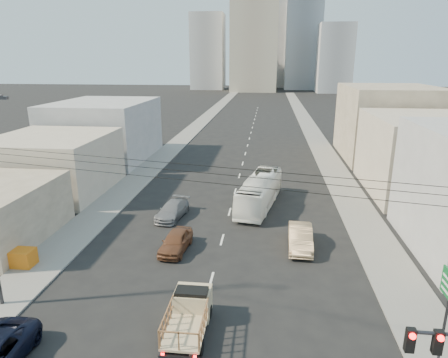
% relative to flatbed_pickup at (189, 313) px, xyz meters
% --- Properties ---
extents(sidewalk_left, '(3.50, 180.00, 0.12)m').
position_rel_flatbed_pickup_xyz_m(sidewalk_left, '(-11.34, 67.06, -1.03)').
color(sidewalk_left, slate).
rests_on(sidewalk_left, ground).
extents(sidewalk_right, '(3.50, 180.00, 0.12)m').
position_rel_flatbed_pickup_xyz_m(sidewalk_right, '(12.16, 67.06, -1.03)').
color(sidewalk_right, slate).
rests_on(sidewalk_right, ground).
extents(lane_dashes, '(0.15, 104.00, 0.01)m').
position_rel_flatbed_pickup_xyz_m(lane_dashes, '(0.41, 50.06, -1.09)').
color(lane_dashes, silver).
rests_on(lane_dashes, ground).
extents(flatbed_pickup, '(1.95, 4.41, 1.90)m').
position_rel_flatbed_pickup_xyz_m(flatbed_pickup, '(0.00, 0.00, 0.00)').
color(flatbed_pickup, tan).
rests_on(flatbed_pickup, ground).
extents(city_bus, '(4.34, 10.71, 2.91)m').
position_rel_flatbed_pickup_xyz_m(city_bus, '(3.09, 18.91, 0.36)').
color(city_bus, white).
rests_on(city_bus, ground).
extents(sedan_brown, '(2.09, 4.42, 1.46)m').
position_rel_flatbed_pickup_xyz_m(sedan_brown, '(-2.74, 8.87, -0.36)').
color(sedan_brown, brown).
rests_on(sedan_brown, ground).
extents(sedan_tan, '(1.84, 4.90, 1.60)m').
position_rel_flatbed_pickup_xyz_m(sedan_tan, '(6.35, 10.37, -0.30)').
color(sedan_tan, tan).
rests_on(sedan_tan, ground).
extents(sedan_grey, '(2.62, 4.96, 1.37)m').
position_rel_flatbed_pickup_xyz_m(sedan_grey, '(-4.50, 15.13, -0.41)').
color(sedan_grey, slate).
rests_on(sedan_grey, ground).
extents(green_sign, '(0.18, 1.60, 5.00)m').
position_rel_flatbed_pickup_xyz_m(green_sign, '(11.58, -1.44, 2.65)').
color(green_sign, '#2D2D33').
rests_on(green_sign, ground).
extents(overhead_wires, '(23.01, 5.02, 0.72)m').
position_rel_flatbed_pickup_xyz_m(overhead_wires, '(0.41, -1.44, 7.87)').
color(overhead_wires, black).
rests_on(overhead_wires, ground).
extents(crate_stack, '(1.80, 1.20, 1.14)m').
position_rel_flatbed_pickup_xyz_m(crate_stack, '(-12.59, 5.32, -0.40)').
color(crate_stack, '#CF6813').
rests_on(crate_stack, sidewalk_left).
extents(bldg_right_mid, '(11.00, 14.00, 8.00)m').
position_rel_flatbed_pickup_xyz_m(bldg_right_mid, '(19.91, 25.06, 2.91)').
color(bldg_right_mid, '#ADA08C').
rests_on(bldg_right_mid, ground).
extents(bldg_right_far, '(12.00, 16.00, 10.00)m').
position_rel_flatbed_pickup_xyz_m(bldg_right_far, '(20.41, 41.06, 3.91)').
color(bldg_right_far, gray).
rests_on(bldg_right_far, ground).
extents(bldg_left_mid, '(11.00, 12.00, 6.00)m').
position_rel_flatbed_pickup_xyz_m(bldg_left_mid, '(-18.59, 21.06, 1.91)').
color(bldg_left_mid, '#ADA08C').
rests_on(bldg_left_mid, ground).
extents(bldg_left_far, '(12.00, 16.00, 8.00)m').
position_rel_flatbed_pickup_xyz_m(bldg_left_far, '(-19.09, 36.06, 2.91)').
color(bldg_left_far, '#949497').
rests_on(bldg_left_far, ground).
extents(high_rise_tower, '(20.00, 20.00, 60.00)m').
position_rel_flatbed_pickup_xyz_m(high_rise_tower, '(-3.59, 167.06, 28.91)').
color(high_rise_tower, tan).
rests_on(high_rise_tower, ground).
extents(midrise_ne, '(16.00, 16.00, 40.00)m').
position_rel_flatbed_pickup_xyz_m(midrise_ne, '(18.41, 182.06, 18.91)').
color(midrise_ne, gray).
rests_on(midrise_ne, ground).
extents(midrise_nw, '(15.00, 15.00, 34.00)m').
position_rel_flatbed_pickup_xyz_m(midrise_nw, '(-25.59, 177.06, 15.91)').
color(midrise_nw, gray).
rests_on(midrise_nw, ground).
extents(midrise_back, '(18.00, 18.00, 44.00)m').
position_rel_flatbed_pickup_xyz_m(midrise_back, '(6.41, 197.06, 20.91)').
color(midrise_back, '#949497').
rests_on(midrise_back, ground).
extents(midrise_east, '(14.00, 14.00, 28.00)m').
position_rel_flatbed_pickup_xyz_m(midrise_east, '(30.41, 162.06, 12.91)').
color(midrise_east, gray).
rests_on(midrise_east, ground).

